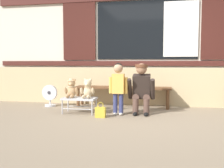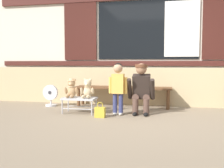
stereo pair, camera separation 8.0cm
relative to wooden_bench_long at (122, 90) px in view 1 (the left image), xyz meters
The scene contains 11 objects.
ground_plane 1.21m from the wooden_bench_long, 66.94° to the right, with size 60.00×60.00×0.00m, color #84725B.
brick_low_wall 0.58m from the wooden_bench_long, 38.96° to the left, with size 8.23×0.25×0.85m, color tan.
shop_facade 1.78m from the wooden_bench_long, 62.77° to the left, with size 8.40×0.26×3.69m.
wooden_bench_long is the anchor object (origin of this frame).
small_display_bench 1.13m from the wooden_bench_long, 127.52° to the right, with size 0.64×0.36×0.30m.
teddy_bear_with_hat 1.23m from the wooden_bench_long, 133.50° to the right, with size 0.28×0.27×0.36m.
teddy_bear_plain 1.04m from the wooden_bench_long, 120.53° to the right, with size 0.28×0.26×0.36m.
child_standing 0.93m from the wooden_bench_long, 85.91° to the right, with size 0.35×0.18×0.96m.
adult_crouching 0.89m from the wooden_bench_long, 56.55° to the right, with size 0.50×0.49×0.95m.
handbag_on_ground 1.24m from the wooden_bench_long, 99.69° to the right, with size 0.18×0.11×0.27m.
floor_fan 1.61m from the wooden_bench_long, behind, with size 0.34×0.24×0.48m.
Camera 1 is at (0.43, -4.51, 0.96)m, focal length 41.61 mm.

